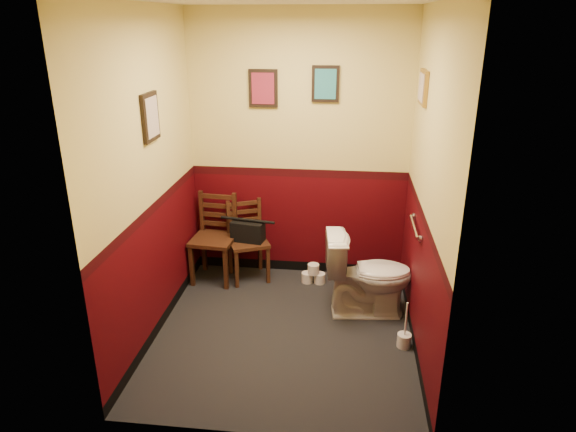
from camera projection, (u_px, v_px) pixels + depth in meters
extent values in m
cube|color=black|center=(285.00, 332.00, 4.51)|extent=(2.20, 2.40, 0.00)
cube|color=silver|center=(284.00, 0.00, 3.54)|extent=(2.20, 2.40, 0.00)
cube|color=#3E040A|center=(299.00, 150.00, 5.14)|extent=(2.20, 0.00, 2.70)
cube|color=#3E040A|center=(259.00, 249.00, 2.92)|extent=(2.20, 0.00, 2.70)
cube|color=#3E040A|center=(150.00, 181.00, 4.15)|extent=(0.00, 2.40, 2.70)
cube|color=#3E040A|center=(427.00, 191.00, 3.91)|extent=(0.00, 2.40, 2.70)
cylinder|color=silver|center=(414.00, 227.00, 4.29)|extent=(0.03, 0.50, 0.03)
cylinder|color=silver|center=(420.00, 239.00, 4.06)|extent=(0.02, 0.06, 0.06)
cylinder|color=silver|center=(413.00, 216.00, 4.52)|extent=(0.02, 0.06, 0.06)
cube|color=black|center=(263.00, 88.00, 4.95)|extent=(0.28, 0.03, 0.36)
cube|color=maroon|center=(263.00, 89.00, 4.93)|extent=(0.22, 0.01, 0.30)
cube|color=black|center=(325.00, 84.00, 4.86)|extent=(0.26, 0.03, 0.34)
cube|color=teal|center=(325.00, 84.00, 4.85)|extent=(0.20, 0.01, 0.28)
cube|color=black|center=(150.00, 117.00, 4.06)|extent=(0.03, 0.30, 0.38)
cube|color=#B9A491|center=(152.00, 117.00, 4.06)|extent=(0.01, 0.24, 0.31)
cube|color=olive|center=(423.00, 87.00, 4.22)|extent=(0.03, 0.34, 0.28)
cube|color=#B9A491|center=(421.00, 87.00, 4.22)|extent=(0.01, 0.28, 0.22)
imported|color=white|center=(368.00, 275.00, 4.68)|extent=(0.84, 0.52, 0.78)
cylinder|color=silver|center=(404.00, 340.00, 4.30)|extent=(0.12, 0.12, 0.12)
cylinder|color=silver|center=(406.00, 320.00, 4.23)|extent=(0.02, 0.02, 0.33)
cube|color=#432314|center=(213.00, 239.00, 5.28)|extent=(0.46, 0.46, 0.04)
cube|color=#432314|center=(192.00, 265.00, 5.23)|extent=(0.04, 0.04, 0.45)
cube|color=#432314|center=(204.00, 251.00, 5.56)|extent=(0.04, 0.04, 0.45)
cube|color=#432314|center=(226.00, 269.00, 5.16)|extent=(0.04, 0.04, 0.45)
cube|color=#432314|center=(236.00, 254.00, 5.49)|extent=(0.04, 0.04, 0.45)
cube|color=#432314|center=(202.00, 211.00, 5.40)|extent=(0.04, 0.04, 0.45)
cube|color=#432314|center=(235.00, 214.00, 5.33)|extent=(0.04, 0.04, 0.45)
cube|color=#432314|center=(219.00, 224.00, 5.41)|extent=(0.34, 0.05, 0.05)
cube|color=#432314|center=(218.00, 215.00, 5.38)|extent=(0.34, 0.05, 0.05)
cube|color=#432314|center=(218.00, 206.00, 5.34)|extent=(0.34, 0.05, 0.05)
cube|color=#432314|center=(217.00, 197.00, 5.30)|extent=(0.34, 0.05, 0.05)
cube|color=#432314|center=(248.00, 242.00, 5.32)|extent=(0.51, 0.51, 0.04)
cube|color=#432314|center=(236.00, 269.00, 5.20)|extent=(0.05, 0.05, 0.41)
cube|color=#432314|center=(230.00, 256.00, 5.49)|extent=(0.05, 0.05, 0.41)
cube|color=#432314|center=(268.00, 265.00, 5.29)|extent=(0.05, 0.05, 0.41)
cube|color=#432314|center=(260.00, 252.00, 5.58)|extent=(0.05, 0.05, 0.41)
cube|color=#432314|center=(229.00, 220.00, 5.35)|extent=(0.05, 0.04, 0.41)
cube|color=#432314|center=(259.00, 216.00, 5.44)|extent=(0.05, 0.04, 0.41)
cube|color=#432314|center=(244.00, 228.00, 5.44)|extent=(0.30, 0.15, 0.04)
cube|color=#432314|center=(244.00, 220.00, 5.40)|extent=(0.30, 0.15, 0.04)
cube|color=#432314|center=(244.00, 212.00, 5.37)|extent=(0.30, 0.15, 0.04)
cube|color=#432314|center=(244.00, 203.00, 5.34)|extent=(0.30, 0.15, 0.04)
cube|color=black|center=(248.00, 231.00, 5.27)|extent=(0.35, 0.22, 0.21)
cylinder|color=black|center=(248.00, 220.00, 5.23)|extent=(0.29, 0.08, 0.03)
cylinder|color=silver|center=(307.00, 277.00, 5.35)|extent=(0.12, 0.12, 0.11)
cylinder|color=silver|center=(319.00, 278.00, 5.34)|extent=(0.12, 0.12, 0.11)
cylinder|color=silver|center=(313.00, 269.00, 5.30)|extent=(0.12, 0.12, 0.11)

